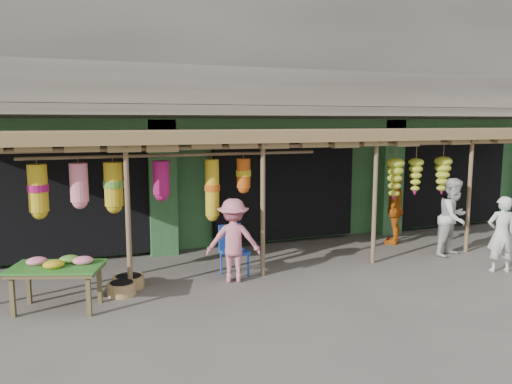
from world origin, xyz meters
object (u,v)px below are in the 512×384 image
object	(u,v)px
flower_table	(58,268)
person_right	(454,217)
person_vendor	(395,209)
person_front	(501,234)
blue_chair	(233,247)
person_shopper	(233,240)

from	to	relation	value
flower_table	person_right	distance (m)	8.15
person_right	person_vendor	size ratio (longest dim) A/B	1.02
flower_table	person_front	bearing A→B (deg)	12.56
person_right	flower_table	bearing A→B (deg)	163.26
person_right	person_vendor	world-z (taller)	person_right
flower_table	person_vendor	distance (m)	7.79
blue_chair	person_shopper	bearing A→B (deg)	-112.26
blue_chair	person_shopper	distance (m)	0.49
blue_chair	person_vendor	bearing A→B (deg)	5.74
person_right	person_shopper	size ratio (longest dim) A/B	1.11
person_shopper	person_vendor	bearing A→B (deg)	-146.72
flower_table	person_right	xyz separation A→B (m)	(8.14, 0.34, 0.19)
person_shopper	flower_table	bearing A→B (deg)	23.39
flower_table	person_shopper	xyz separation A→B (m)	(3.03, 0.35, 0.11)
person_front	person_right	distance (m)	1.29
flower_table	blue_chair	distance (m)	3.24
blue_chair	person_front	distance (m)	5.30
blue_chair	person_front	world-z (taller)	person_front
person_right	person_vendor	distance (m)	1.48
blue_chair	flower_table	bearing A→B (deg)	-172.66
flower_table	person_front	distance (m)	8.21
person_right	person_shopper	distance (m)	5.11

